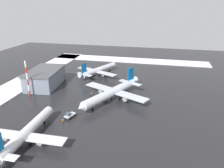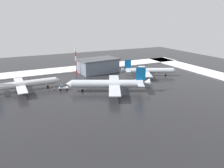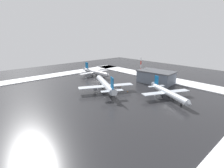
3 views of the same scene
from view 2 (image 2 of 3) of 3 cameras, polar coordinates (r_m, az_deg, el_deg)
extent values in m
plane|color=#232326|center=(110.27, 1.50, -1.03)|extent=(240.00, 240.00, 0.00)
cube|color=white|center=(154.72, -7.07, 4.24)|extent=(152.00, 16.00, 0.52)
cube|color=white|center=(152.06, 24.55, 2.58)|extent=(14.00, 116.00, 0.52)
cylinder|color=silver|center=(103.61, -1.27, 0.06)|extent=(32.18, 18.05, 3.83)
cone|color=silver|center=(105.48, -11.24, 0.04)|extent=(4.01, 4.45, 3.64)
cone|color=silver|center=(104.77, 8.90, 0.43)|extent=(5.04, 4.68, 3.73)
cube|color=silver|center=(94.91, 0.70, -1.77)|extent=(10.80, 15.37, 0.41)
cylinder|color=gray|center=(97.41, 0.34, -1.97)|extent=(4.43, 3.69, 2.26)
cube|color=silver|center=(112.58, 0.52, 1.27)|extent=(10.80, 15.37, 0.41)
cylinder|color=gray|center=(110.72, 0.25, 0.39)|extent=(4.43, 3.69, 2.26)
cube|color=#0C5999|center=(103.26, 7.52, 2.65)|extent=(4.25, 2.31, 6.32)
cube|color=silver|center=(101.20, 7.55, -0.24)|extent=(4.98, 6.15, 0.27)
cube|color=silver|center=(107.62, 7.07, 0.83)|extent=(4.98, 6.15, 0.27)
cylinder|color=black|center=(104.97, -7.74, -0.84)|extent=(0.27, 0.27, 0.79)
cylinder|color=black|center=(105.48, -7.70, -1.69)|extent=(1.29, 0.89, 1.24)
cylinder|color=black|center=(101.76, 0.63, -1.26)|extent=(0.27, 0.27, 0.79)
cylinder|color=black|center=(102.28, 0.62, -2.13)|extent=(1.29, 0.89, 1.24)
cylinder|color=black|center=(106.48, 0.58, -0.42)|extent=(0.27, 0.27, 0.79)
cylinder|color=black|center=(106.98, 0.58, -1.26)|extent=(1.29, 0.89, 1.24)
cylinder|color=silver|center=(113.68, -21.46, 0.07)|extent=(28.59, 3.73, 3.23)
cone|color=silver|center=(115.90, -13.91, 1.08)|extent=(2.34, 3.11, 3.07)
cube|color=silver|center=(121.09, -23.18, 0.72)|extent=(4.40, 12.44, 0.34)
cylinder|color=gray|center=(119.53, -22.83, 0.09)|extent=(3.27, 1.96, 1.90)
cube|color=silver|center=(106.11, -22.50, -1.38)|extent=(4.40, 12.44, 0.34)
cylinder|color=gray|center=(108.23, -22.29, -1.54)|extent=(3.27, 1.96, 1.90)
cylinder|color=black|center=(115.28, -16.47, 0.05)|extent=(0.23, 0.23, 0.67)
cylinder|color=black|center=(115.67, -16.41, -0.60)|extent=(1.05, 0.35, 1.05)
cylinder|color=black|center=(115.90, -22.89, -0.52)|extent=(0.23, 0.23, 0.67)
cylinder|color=black|center=(116.29, -22.81, -1.17)|extent=(1.05, 0.35, 1.05)
cylinder|color=black|center=(111.89, -22.70, -1.10)|extent=(0.23, 0.23, 0.67)
cylinder|color=black|center=(112.30, -22.63, -1.77)|extent=(1.05, 0.35, 1.05)
cylinder|color=silver|center=(133.87, 9.80, 3.45)|extent=(27.22, 14.79, 3.23)
cone|color=silver|center=(137.65, 16.10, 3.40)|extent=(3.35, 3.73, 3.06)
cone|color=silver|center=(131.63, 3.14, 3.70)|extent=(4.22, 3.90, 3.14)
cube|color=silver|center=(140.88, 8.07, 4.09)|extent=(8.93, 12.95, 0.34)
cylinder|color=gray|center=(139.35, 8.37, 3.54)|extent=(3.72, 3.07, 1.90)
cube|color=silver|center=(125.99, 9.18, 2.50)|extent=(8.93, 12.95, 0.34)
cylinder|color=gray|center=(128.12, 9.22, 2.30)|extent=(3.72, 3.07, 1.90)
cube|color=#0C5999|center=(131.07, 4.16, 5.20)|extent=(3.59, 1.89, 5.31)
cube|color=silver|center=(134.65, 4.10, 3.91)|extent=(4.14, 5.17, 0.23)
cube|color=silver|center=(129.14, 4.33, 3.33)|extent=(4.14, 5.17, 0.23)
cylinder|color=black|center=(136.47, 13.89, 2.84)|extent=(0.23, 0.23, 0.66)
cylinder|color=black|center=(136.80, 13.85, 2.29)|extent=(1.09, 0.74, 1.04)
cylinder|color=black|center=(135.68, 8.43, 3.08)|extent=(0.23, 0.23, 0.66)
cylinder|color=black|center=(136.02, 8.40, 2.52)|extent=(1.09, 0.74, 1.04)
cylinder|color=black|center=(131.70, 8.72, 2.64)|extent=(0.23, 0.23, 0.66)
cylinder|color=black|center=(132.04, 8.70, 2.06)|extent=(1.09, 0.74, 1.04)
cube|color=silver|center=(109.49, -12.56, -0.95)|extent=(5.06, 3.54, 0.50)
cube|color=#3F5160|center=(109.34, -13.07, -0.57)|extent=(1.80, 1.86, 1.10)
cylinder|color=black|center=(108.93, -13.42, -1.49)|extent=(0.95, 0.59, 0.90)
cylinder|color=black|center=(110.80, -13.32, -1.17)|extent=(0.95, 0.59, 0.90)
cylinder|color=black|center=(108.62, -11.73, -1.43)|extent=(0.95, 0.59, 0.90)
cylinder|color=black|center=(110.50, -11.66, -1.11)|extent=(0.95, 0.59, 0.90)
cylinder|color=black|center=(109.90, -14.87, -1.45)|extent=(0.16, 0.16, 0.85)
cylinder|color=black|center=(109.71, -14.88, -1.48)|extent=(0.16, 0.16, 0.85)
cylinder|color=orange|center=(109.58, -14.91, -1.10)|extent=(0.36, 0.36, 0.62)
sphere|color=tan|center=(109.45, -14.92, -0.89)|extent=(0.24, 0.24, 0.24)
cylinder|color=black|center=(110.76, -4.36, -0.77)|extent=(0.16, 0.16, 0.85)
cylinder|color=black|center=(110.94, -4.38, -0.74)|extent=(0.16, 0.16, 0.85)
cylinder|color=orange|center=(110.63, -4.37, -0.39)|extent=(0.36, 0.36, 0.62)
sphere|color=tan|center=(110.50, -4.38, -0.18)|extent=(0.24, 0.24, 0.24)
cylinder|color=black|center=(114.93, -1.71, -0.06)|extent=(0.16, 0.16, 0.85)
cylinder|color=black|center=(115.09, -1.76, -0.03)|extent=(0.16, 0.16, 0.85)
cylinder|color=orange|center=(114.80, -1.74, 0.30)|extent=(0.36, 0.36, 0.62)
sphere|color=tan|center=(114.67, -1.74, 0.51)|extent=(0.24, 0.24, 0.24)
cylinder|color=red|center=(138.13, -9.28, 3.10)|extent=(0.70, 0.70, 2.88)
cylinder|color=white|center=(137.48, -9.34, 4.26)|extent=(0.70, 0.70, 2.88)
cylinder|color=red|center=(136.88, -9.40, 5.44)|extent=(0.70, 0.70, 2.88)
cylinder|color=white|center=(136.34, -9.46, 6.62)|extent=(0.70, 0.70, 2.88)
cylinder|color=red|center=(135.86, -9.52, 7.82)|extent=(0.70, 0.70, 2.88)
cylinder|color=white|center=(135.44, -9.58, 9.02)|extent=(0.70, 0.70, 2.88)
cube|color=slate|center=(141.85, -3.66, 4.72)|extent=(25.34, 16.45, 8.00)
cube|color=#4C4F54|center=(140.98, -3.70, 6.46)|extent=(26.44, 17.55, 0.80)
cone|color=orange|center=(116.61, 2.45, 0.11)|extent=(0.36, 0.36, 0.55)
cone|color=orange|center=(111.35, 0.13, -0.70)|extent=(0.36, 0.36, 0.55)
camera|label=1|loc=(83.38, -61.99, 13.89)|focal=35.00mm
camera|label=3|loc=(123.95, 54.13, 9.81)|focal=28.00mm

